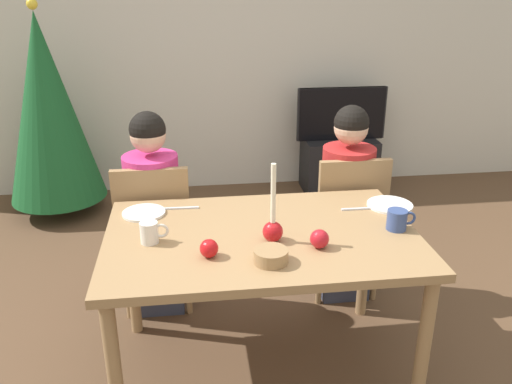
# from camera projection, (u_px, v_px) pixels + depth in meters

# --- Properties ---
(ground_plane) EXTENTS (7.68, 7.68, 0.00)m
(ground_plane) POSITION_uv_depth(u_px,v_px,m) (261.00, 367.00, 2.66)
(ground_plane) COLOR brown
(back_wall) EXTENTS (6.40, 0.10, 2.60)m
(back_wall) POSITION_uv_depth(u_px,v_px,m) (220.00, 42.00, 4.56)
(back_wall) COLOR beige
(back_wall) RESTS_ON ground
(dining_table) EXTENTS (1.40, 0.90, 0.75)m
(dining_table) POSITION_uv_depth(u_px,v_px,m) (262.00, 250.00, 2.41)
(dining_table) COLOR #99754C
(dining_table) RESTS_ON ground
(chair_left) EXTENTS (0.40, 0.40, 0.90)m
(chair_left) POSITION_uv_depth(u_px,v_px,m) (155.00, 229.00, 2.97)
(chair_left) COLOR #99754C
(chair_left) RESTS_ON ground
(chair_right) EXTENTS (0.40, 0.40, 0.90)m
(chair_right) POSITION_uv_depth(u_px,v_px,m) (347.00, 218.00, 3.10)
(chair_right) COLOR #99754C
(chair_right) RESTS_ON ground
(person_left_child) EXTENTS (0.30, 0.30, 1.17)m
(person_left_child) POSITION_uv_depth(u_px,v_px,m) (154.00, 217.00, 2.97)
(person_left_child) COLOR #33384C
(person_left_child) RESTS_ON ground
(person_right_child) EXTENTS (0.30, 0.30, 1.17)m
(person_right_child) POSITION_uv_depth(u_px,v_px,m) (346.00, 207.00, 3.11)
(person_right_child) COLOR #33384C
(person_right_child) RESTS_ON ground
(tv_stand) EXTENTS (0.64, 0.40, 0.48)m
(tv_stand) POSITION_uv_depth(u_px,v_px,m) (338.00, 165.00, 4.81)
(tv_stand) COLOR black
(tv_stand) RESTS_ON ground
(tv) EXTENTS (0.79, 0.05, 0.46)m
(tv) POSITION_uv_depth(u_px,v_px,m) (342.00, 114.00, 4.63)
(tv) COLOR black
(tv) RESTS_ON tv_stand
(christmas_tree) EXTENTS (0.75, 0.75, 1.68)m
(christmas_tree) POSITION_uv_depth(u_px,v_px,m) (48.00, 109.00, 4.10)
(christmas_tree) COLOR brown
(christmas_tree) RESTS_ON ground
(candle_centerpiece) EXTENTS (0.09, 0.09, 0.36)m
(candle_centerpiece) POSITION_uv_depth(u_px,v_px,m) (273.00, 226.00, 2.29)
(candle_centerpiece) COLOR red
(candle_centerpiece) RESTS_ON dining_table
(plate_left) EXTENTS (0.21, 0.21, 0.01)m
(plate_left) POSITION_uv_depth(u_px,v_px,m) (144.00, 213.00, 2.57)
(plate_left) COLOR white
(plate_left) RESTS_ON dining_table
(plate_right) EXTENTS (0.23, 0.23, 0.01)m
(plate_right) POSITION_uv_depth(u_px,v_px,m) (390.00, 205.00, 2.66)
(plate_right) COLOR white
(plate_right) RESTS_ON dining_table
(mug_left) EXTENTS (0.12, 0.08, 0.10)m
(mug_left) POSITION_uv_depth(u_px,v_px,m) (150.00, 232.00, 2.28)
(mug_left) COLOR silver
(mug_left) RESTS_ON dining_table
(mug_right) EXTENTS (0.14, 0.09, 0.09)m
(mug_right) POSITION_uv_depth(u_px,v_px,m) (398.00, 220.00, 2.40)
(mug_right) COLOR #33477F
(mug_right) RESTS_ON dining_table
(fork_left) EXTENTS (0.18, 0.02, 0.01)m
(fork_left) POSITION_uv_depth(u_px,v_px,m) (181.00, 208.00, 2.63)
(fork_left) COLOR silver
(fork_left) RESTS_ON dining_table
(fork_right) EXTENTS (0.18, 0.02, 0.01)m
(fork_right) POSITION_uv_depth(u_px,v_px,m) (359.00, 209.00, 2.62)
(fork_right) COLOR silver
(fork_right) RESTS_ON dining_table
(bowl_walnuts) EXTENTS (0.14, 0.14, 0.06)m
(bowl_walnuts) POSITION_uv_depth(u_px,v_px,m) (271.00, 256.00, 2.13)
(bowl_walnuts) COLOR #99754C
(bowl_walnuts) RESTS_ON dining_table
(apple_near_candle) EXTENTS (0.08, 0.08, 0.08)m
(apple_near_candle) POSITION_uv_depth(u_px,v_px,m) (319.00, 239.00, 2.24)
(apple_near_candle) COLOR red
(apple_near_candle) RESTS_ON dining_table
(apple_by_left_plate) EXTENTS (0.08, 0.08, 0.08)m
(apple_by_left_plate) POSITION_uv_depth(u_px,v_px,m) (209.00, 248.00, 2.17)
(apple_by_left_plate) COLOR red
(apple_by_left_plate) RESTS_ON dining_table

